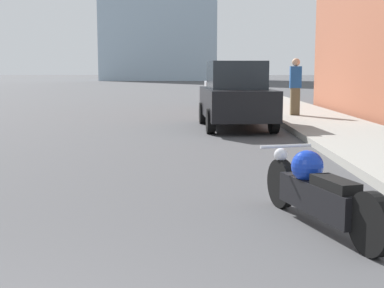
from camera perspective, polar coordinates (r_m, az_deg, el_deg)
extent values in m
cube|color=gray|center=(42.28, 5.58, 5.74)|extent=(2.51, 240.00, 0.15)
cylinder|color=black|center=(6.29, 9.50, -4.18)|extent=(0.26, 0.57, 0.57)
cylinder|color=black|center=(4.85, 18.52, -8.11)|extent=(0.26, 0.57, 0.57)
cube|color=black|center=(5.54, 13.41, -5.64)|extent=(0.61, 1.33, 0.31)
sphere|color=#1433AD|center=(5.71, 12.20, -2.33)|extent=(0.34, 0.34, 0.34)
cube|color=black|center=(5.26, 15.01, -4.14)|extent=(0.38, 0.64, 0.10)
sphere|color=silver|center=(6.26, 9.46, -1.15)|extent=(0.16, 0.16, 0.16)
cylinder|color=silver|center=(6.13, 9.98, -0.22)|extent=(0.60, 0.22, 0.04)
cube|color=black|center=(14.82, 4.67, 4.42)|extent=(1.97, 4.31, 0.78)
cube|color=#23282D|center=(14.80, 4.70, 7.35)|extent=(1.57, 2.11, 0.74)
cylinder|color=black|center=(16.06, 1.17, 3.32)|extent=(0.24, 0.65, 0.64)
cylinder|color=black|center=(16.26, 6.85, 3.32)|extent=(0.24, 0.65, 0.64)
cylinder|color=black|center=(13.47, 2.00, 2.45)|extent=(0.24, 0.65, 0.64)
cylinder|color=black|center=(13.71, 8.73, 2.45)|extent=(0.24, 0.65, 0.64)
cube|color=#BCBCC1|center=(25.96, 3.50, 5.86)|extent=(1.91, 4.14, 0.72)
cube|color=#23282D|center=(25.95, 3.51, 7.39)|extent=(1.62, 1.99, 0.67)
cylinder|color=black|center=(27.22, 1.45, 5.20)|extent=(0.21, 0.68, 0.68)
cylinder|color=black|center=(27.31, 5.22, 5.18)|extent=(0.21, 0.68, 0.68)
cylinder|color=black|center=(24.66, 1.58, 4.93)|extent=(0.21, 0.68, 0.68)
cylinder|color=black|center=(24.77, 5.74, 4.91)|extent=(0.21, 0.68, 0.68)
cube|color=brown|center=(17.69, 10.93, 4.47)|extent=(0.29, 0.20, 0.88)
cube|color=#235193|center=(17.67, 10.99, 7.02)|extent=(0.36, 0.20, 0.70)
sphere|color=tan|center=(17.67, 11.03, 8.56)|extent=(0.26, 0.26, 0.26)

